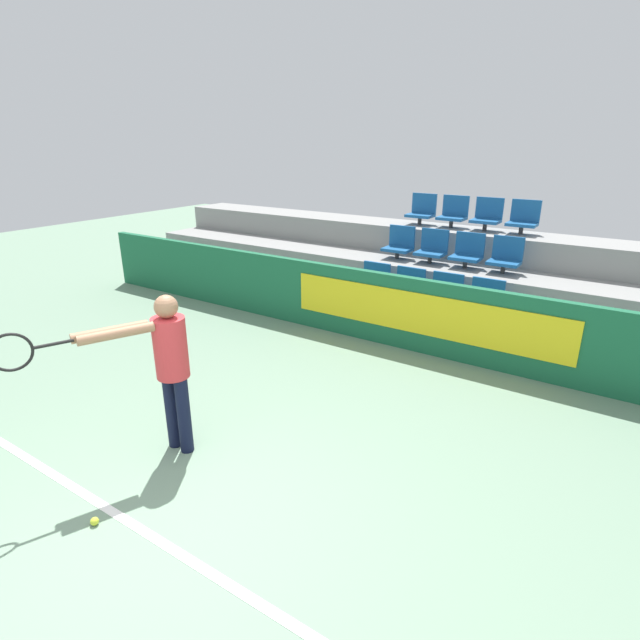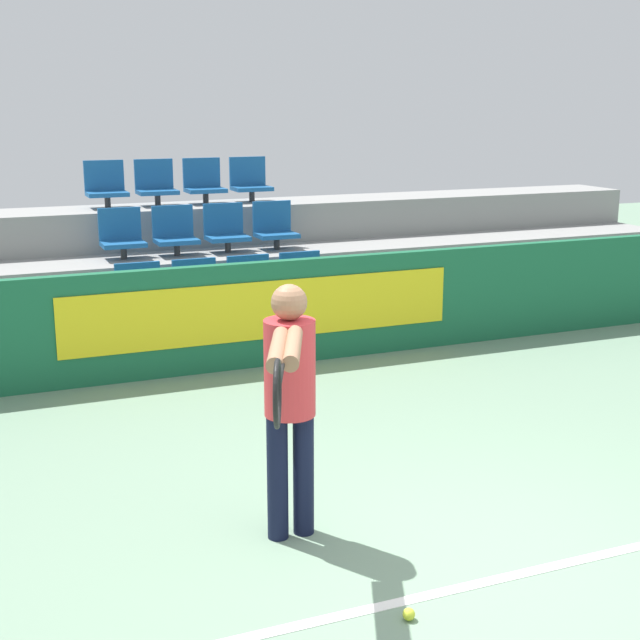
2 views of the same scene
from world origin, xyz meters
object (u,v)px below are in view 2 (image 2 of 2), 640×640
object	(u,v)px
stadium_chair_8	(106,187)
stadium_chair_6	(226,230)
stadium_chair_5	(175,233)
stadium_chair_10	(204,183)
stadium_chair_1	(197,289)
stadium_chair_2	(251,284)
stadium_chair_9	(156,185)
stadium_chair_0	(140,293)
stadium_chair_3	(303,280)
stadium_chair_7	(275,228)
stadium_chair_11	(250,182)
tennis_ball	(409,614)
tennis_player	(289,389)
stadium_chair_4	(122,236)

from	to	relation	value
stadium_chair_8	stadium_chair_6	bearing A→B (deg)	-37.36
stadium_chair_5	stadium_chair_10	xyz separation A→B (m)	(0.60, 0.91, 0.47)
stadium_chair_1	stadium_chair_6	distance (m)	1.19
stadium_chair_2	stadium_chair_9	bearing A→B (deg)	108.13
stadium_chair_1	stadium_chair_5	distance (m)	1.03
stadium_chair_0	stadium_chair_3	bearing A→B (deg)	0.00
stadium_chair_0	stadium_chair_6	bearing A→B (deg)	37.36
stadium_chair_1	stadium_chair_2	size ratio (longest dim) A/B	1.00
stadium_chair_0	stadium_chair_7	xyz separation A→B (m)	(1.80, 0.91, 0.47)
stadium_chair_8	stadium_chair_11	distance (m)	1.80
stadium_chair_6	stadium_chair_11	xyz separation A→B (m)	(0.60, 0.91, 0.47)
stadium_chair_8	stadium_chair_11	world-z (taller)	same
stadium_chair_9	tennis_ball	distance (m)	7.35
stadium_chair_3	stadium_chair_2	bearing A→B (deg)	180.00
stadium_chair_0	stadium_chair_7	distance (m)	2.07
stadium_chair_0	stadium_chair_11	size ratio (longest dim) A/B	1.00
stadium_chair_10	tennis_player	size ratio (longest dim) A/B	0.35
stadium_chair_11	tennis_ball	xyz separation A→B (m)	(-1.49, -7.17, -1.62)
stadium_chair_5	stadium_chair_11	xyz separation A→B (m)	(1.20, 0.91, 0.47)
stadium_chair_7	stadium_chair_11	size ratio (longest dim) A/B	1.00
tennis_ball	stadium_chair_10	bearing A→B (deg)	82.92
stadium_chair_5	stadium_chair_1	bearing A→B (deg)	-90.00
stadium_chair_6	stadium_chair_9	size ratio (longest dim) A/B	1.00
stadium_chair_0	tennis_player	distance (m)	4.30
stadium_chair_9	stadium_chair_8	bearing A→B (deg)	180.00
stadium_chair_2	tennis_ball	xyz separation A→B (m)	(-0.89, -5.34, -0.68)
stadium_chair_5	stadium_chair_9	size ratio (longest dim) A/B	1.00
stadium_chair_9	stadium_chair_3	bearing A→B (deg)	-56.78
stadium_chair_4	stadium_chair_9	bearing A→B (deg)	56.78
stadium_chair_3	stadium_chair_10	xyz separation A→B (m)	(-0.60, 1.83, 0.94)
stadium_chair_3	stadium_chair_8	bearing A→B (deg)	134.49
stadium_chair_5	stadium_chair_2	bearing A→B (deg)	-56.78
stadium_chair_1	tennis_ball	xyz separation A→B (m)	(-0.29, -5.34, -0.68)
stadium_chair_0	tennis_ball	distance (m)	5.39
stadium_chair_3	tennis_player	world-z (taller)	tennis_player
stadium_chair_2	tennis_player	xyz separation A→B (m)	(-1.16, -4.29, 0.27)
tennis_ball	stadium_chair_0	bearing A→B (deg)	93.30
stadium_chair_0	stadium_chair_2	distance (m)	1.20
stadium_chair_5	stadium_chair_6	world-z (taller)	same
stadium_chair_3	stadium_chair_6	size ratio (longest dim) A/B	1.00
stadium_chair_2	stadium_chair_11	bearing A→B (deg)	71.87
stadium_chair_1	stadium_chair_3	world-z (taller)	same
stadium_chair_2	stadium_chair_7	size ratio (longest dim) A/B	1.00
stadium_chair_3	tennis_player	distance (m)	4.64
stadium_chair_1	stadium_chair_8	xyz separation A→B (m)	(-0.60, 1.83, 0.94)
stadium_chair_10	tennis_player	distance (m)	6.26
tennis_ball	stadium_chair_8	bearing A→B (deg)	92.46
stadium_chair_0	stadium_chair_10	bearing A→B (deg)	56.78
stadium_chair_8	stadium_chair_10	bearing A→B (deg)	0.00
stadium_chair_4	tennis_player	distance (m)	5.21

